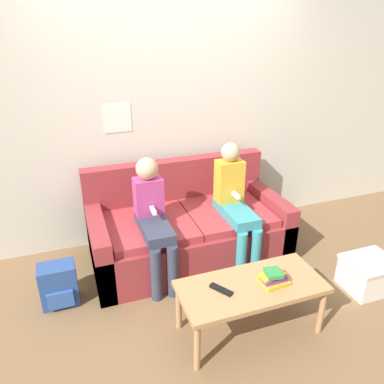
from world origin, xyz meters
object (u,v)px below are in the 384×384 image
at_px(person_right, 235,201).
at_px(tv_remote, 221,290).
at_px(backpack, 59,285).
at_px(storage_box, 369,274).
at_px(coffee_table, 251,290).
at_px(person_left, 153,215).
at_px(couch, 187,229).

relative_size(person_right, tv_remote, 6.80).
xyz_separation_m(person_right, backpack, (-1.57, -0.10, -0.44)).
xyz_separation_m(tv_remote, storage_box, (1.41, 0.08, -0.28)).
distance_m(coffee_table, storage_box, 1.20).
distance_m(coffee_table, tv_remote, 0.24).
bearing_deg(person_left, storage_box, -25.05).
height_order(couch, coffee_table, couch).
bearing_deg(person_right, tv_remote, -120.49).
height_order(couch, person_right, person_right).
relative_size(couch, storage_box, 4.35).
relative_size(coffee_table, person_right, 0.93).
height_order(couch, backpack, couch).
distance_m(person_right, backpack, 1.64).
distance_m(storage_box, backpack, 2.56).
xyz_separation_m(couch, tv_remote, (-0.12, -1.06, 0.14)).
height_order(couch, tv_remote, couch).
relative_size(person_left, backpack, 3.00).
bearing_deg(storage_box, person_right, 139.23).
relative_size(couch, person_right, 1.61).
relative_size(person_left, person_right, 0.96).
bearing_deg(couch, storage_box, -37.46).
height_order(coffee_table, storage_box, coffee_table).
relative_size(person_left, storage_box, 2.60).
distance_m(coffee_table, backpack, 1.52).
bearing_deg(coffee_table, person_right, 72.39).
bearing_deg(tv_remote, storage_box, -29.72).
height_order(person_left, backpack, person_left).
bearing_deg(person_right, coffee_table, -107.61).
relative_size(couch, tv_remote, 10.91).
xyz_separation_m(coffee_table, person_right, (0.28, 0.87, 0.26)).
bearing_deg(person_right, couch, 151.58).
xyz_separation_m(person_left, person_right, (0.76, 0.00, 0.01)).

